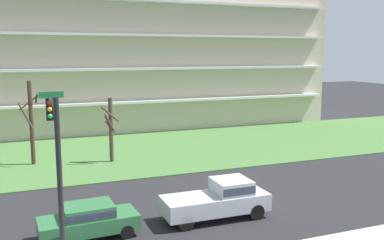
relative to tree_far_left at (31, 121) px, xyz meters
name	(u,v)px	position (x,y,z in m)	size (l,w,h in m)	color
ground	(225,202)	(9.86, -12.54, -3.31)	(160.00, 160.00, 0.00)	#232326
grass_lawn_strip	(155,150)	(9.86, 1.46, -3.27)	(80.00, 16.00, 0.08)	#477238
apartment_building	(119,52)	(9.86, 15.45, 5.07)	(47.06, 12.93, 16.77)	beige
tree_far_left	(31,121)	(0.00, 0.00, 0.00)	(1.53, 1.75, 6.29)	#423023
tree_left	(111,129)	(5.59, -1.42, -0.68)	(1.33, 1.00, 4.97)	#4C3828
pickup_silver_near_left	(220,199)	(8.56, -14.54, -2.30)	(5.41, 2.04, 1.95)	#B7BABF
sedan_green_center_left	(89,219)	(2.04, -14.54, -2.44)	(4.48, 2.01, 1.57)	#2D6B3D
traffic_signal_mast	(56,156)	(0.57, -17.75, 1.34)	(0.90, 4.47, 6.92)	black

